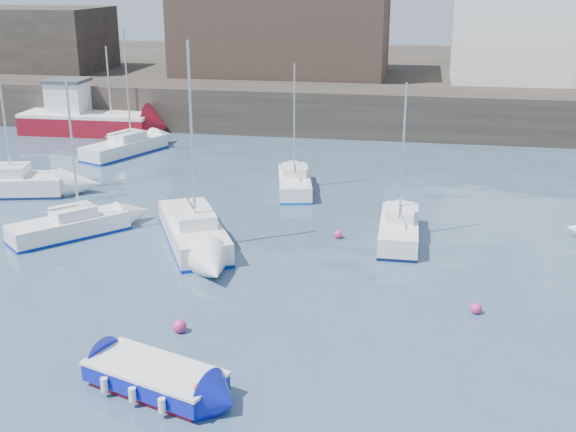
% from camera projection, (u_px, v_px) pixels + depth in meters
% --- Properties ---
extents(quay_wall, '(90.00, 5.00, 3.00)m').
position_uv_depth(quay_wall, '(348.00, 110.00, 49.40)').
color(quay_wall, '#28231E').
rests_on(quay_wall, ground).
extents(land_strip, '(90.00, 32.00, 2.80)m').
position_uv_depth(land_strip, '(368.00, 77.00, 66.21)').
color(land_strip, '#28231E').
rests_on(land_strip, ground).
extents(bldg_east_d, '(11.14, 11.14, 8.95)m').
position_uv_depth(bldg_east_d, '(512.00, 18.00, 51.71)').
color(bldg_east_d, white).
rests_on(bldg_east_d, land_strip).
extents(warehouse, '(16.40, 10.40, 7.60)m').
position_uv_depth(warehouse, '(284.00, 25.00, 56.23)').
color(warehouse, '#3D2D26').
rests_on(warehouse, land_strip).
extents(bldg_west, '(14.00, 8.00, 5.00)m').
position_uv_depth(bldg_west, '(20.00, 39.00, 59.46)').
color(bldg_west, '#353028').
rests_on(bldg_west, land_strip).
extents(blue_dinghy, '(4.08, 2.77, 0.72)m').
position_uv_depth(blue_dinghy, '(155.00, 377.00, 18.88)').
color(blue_dinghy, maroon).
rests_on(blue_dinghy, ground).
extents(fishing_boat, '(8.94, 3.52, 5.87)m').
position_uv_depth(fishing_boat, '(84.00, 116.00, 49.26)').
color(fishing_boat, maroon).
rests_on(fishing_boat, ground).
extents(sailboat_a, '(4.42, 4.72, 6.38)m').
position_uv_depth(sailboat_a, '(69.00, 226.00, 30.03)').
color(sailboat_a, white).
rests_on(sailboat_a, ground).
extents(sailboat_b, '(4.68, 6.54, 8.13)m').
position_uv_depth(sailboat_b, '(194.00, 230.00, 29.26)').
color(sailboat_b, white).
rests_on(sailboat_b, ground).
extents(sailboat_c, '(1.60, 4.86, 6.38)m').
position_uv_depth(sailboat_c, '(399.00, 229.00, 29.57)').
color(sailboat_c, white).
rests_on(sailboat_c, ground).
extents(sailboat_e, '(6.75, 3.51, 8.30)m').
position_uv_depth(sailboat_e, '(0.00, 184.00, 35.64)').
color(sailboat_e, white).
rests_on(sailboat_e, ground).
extents(sailboat_f, '(2.51, 5.05, 6.28)m').
position_uv_depth(sailboat_f, '(294.00, 182.00, 36.34)').
color(sailboat_f, white).
rests_on(sailboat_f, ground).
extents(sailboat_h, '(3.91, 6.01, 7.40)m').
position_uv_depth(sailboat_h, '(125.00, 147.00, 43.57)').
color(sailboat_h, white).
rests_on(sailboat_h, ground).
extents(buoy_near, '(0.43, 0.43, 0.43)m').
position_uv_depth(buoy_near, '(180.00, 332.00, 22.11)').
color(buoy_near, '#D72B7C').
rests_on(buoy_near, ground).
extents(buoy_mid, '(0.37, 0.37, 0.37)m').
position_uv_depth(buoy_mid, '(476.00, 313.00, 23.33)').
color(buoy_mid, '#D72B7C').
rests_on(buoy_mid, ground).
extents(buoy_far, '(0.35, 0.35, 0.35)m').
position_uv_depth(buoy_far, '(338.00, 238.00, 29.95)').
color(buoy_far, '#D72B7C').
rests_on(buoy_far, ground).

